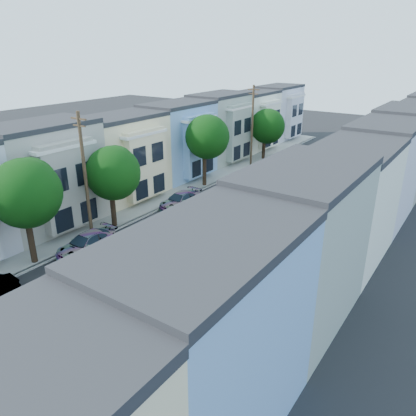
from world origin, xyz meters
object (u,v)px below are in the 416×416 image
Objects in this scene: fedex_truck at (192,228)px; utility_pole_far at (252,126)px; tree_b at (25,193)px; parked_right_a at (52,387)px; parked_right_c at (308,196)px; lead_sedan at (257,212)px; tree_e at (267,126)px; utility_pole_near at (85,178)px; tree_d at (207,137)px; parked_right_b at (185,289)px; tree_far_r at (367,145)px; parked_left_c at (86,243)px; parked_left_d at (180,200)px; tree_c at (112,173)px; parked_right_d at (336,177)px.

utility_pole_far is at bearing 109.91° from fedex_truck.
tree_b is 13.87m from parked_right_a.
tree_b is at bearing -131.34° from fedex_truck.
parked_right_a is at bearing -87.04° from parked_right_c.
tree_b is 2.02× the size of lead_sedan.
parked_right_a is (11.20, -41.75, -3.84)m from tree_e.
utility_pole_near is 15.07m from lead_sedan.
utility_pole_near is (0.00, -30.06, 0.58)m from tree_e.
parked_right_c is at bearing 57.34° from utility_pole_near.
parked_right_b is at bearing -58.63° from tree_d.
tree_far_r is 1.26× the size of parked_right_b.
tree_e is 1.59× the size of parked_right_b.
parked_left_c is 0.93× the size of parked_right_c.
parked_left_d is 1.06× the size of parked_right_b.
tree_b is 36.92m from tree_far_r.
tree_e is at bearing 108.88° from lead_sedan.
tree_e is 1.45× the size of parked_left_c.
utility_pole_far is 2.61× the size of lead_sedan.
lead_sedan is 13.86m from parked_right_b.
tree_far_r reaches higher than lead_sedan.
tree_far_r is 1.15× the size of parked_left_c.
tree_c is 0.71× the size of utility_pole_near.
tree_d is 1.54× the size of parked_right_c.
tree_d is at bearing 105.17° from parked_left_d.
tree_far_r reaches higher than parked_right_b.
parked_right_c is (11.20, -12.59, -3.80)m from tree_e.
fedex_truck is 8.29m from lead_sedan.
parked_right_c is at bearing 85.89° from parked_right_a.
parked_left_d is at bearing 89.66° from parked_left_c.
utility_pole_near is (-13.19, -29.48, 1.27)m from tree_far_r.
tree_far_r is 41.35m from parked_right_a.
parked_right_d is at bearing 40.90° from tree_d.
parked_right_a is (2.37, -23.03, 0.11)m from lead_sedan.
utility_pole_near is 2.46× the size of parked_right_d.
parked_right_a reaches higher than parked_left_d.
tree_e is at bearing 158.22° from parked_right_d.
tree_c is at bearing 160.80° from parked_right_b.
tree_b is at bearing -90.00° from tree_c.
parked_left_c is 21.51m from parked_right_c.
tree_b is 1.91× the size of parked_right_d.
parked_left_d is 12.58m from parked_right_c.
tree_far_r is 0.85× the size of fedex_truck.
utility_pole_near is at bearing -89.99° from tree_d.
tree_c is 1.03× the size of tree_e.
tree_b is 5.87m from parked_left_c.
tree_c is 1.54× the size of parked_left_d.
tree_b reaches higher than parked_right_c.
parked_right_a is 9.37m from parked_right_b.
tree_far_r is 5.34m from parked_right_d.
lead_sedan is (8.83, -18.72, -3.95)m from tree_e.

